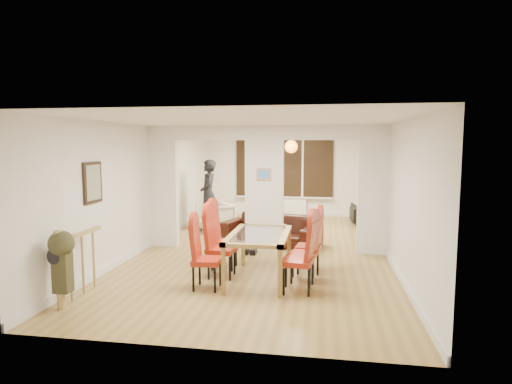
% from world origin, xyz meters
% --- Properties ---
extents(floor, '(5.00, 9.00, 0.01)m').
position_xyz_m(floor, '(0.00, 0.00, 0.00)').
color(floor, olive).
rests_on(floor, ground).
extents(room_walls, '(5.00, 9.00, 2.60)m').
position_xyz_m(room_walls, '(0.00, 0.00, 1.30)').
color(room_walls, silver).
rests_on(room_walls, floor).
extents(divider_wall, '(5.00, 0.18, 2.60)m').
position_xyz_m(divider_wall, '(0.00, 0.00, 1.30)').
color(divider_wall, white).
rests_on(divider_wall, floor).
extents(bay_window_blinds, '(3.00, 0.08, 1.80)m').
position_xyz_m(bay_window_blinds, '(0.00, 4.44, 1.50)').
color(bay_window_blinds, black).
rests_on(bay_window_blinds, room_walls).
extents(radiator, '(1.40, 0.08, 0.50)m').
position_xyz_m(radiator, '(0.00, 4.40, 0.30)').
color(radiator, white).
rests_on(radiator, floor).
extents(pendant_light, '(0.36, 0.36, 0.36)m').
position_xyz_m(pendant_light, '(0.30, 3.30, 2.15)').
color(pendant_light, orange).
rests_on(pendant_light, room_walls).
extents(stair_newel, '(0.40, 1.20, 1.10)m').
position_xyz_m(stair_newel, '(-2.25, -3.20, 0.55)').
color(stair_newel, '#A2874A').
rests_on(stair_newel, floor).
extents(wall_poster, '(0.04, 0.52, 0.67)m').
position_xyz_m(wall_poster, '(-2.47, -2.40, 1.60)').
color(wall_poster, gray).
rests_on(wall_poster, room_walls).
extents(pillar_photo, '(0.30, 0.03, 0.25)m').
position_xyz_m(pillar_photo, '(0.00, -0.10, 1.60)').
color(pillar_photo, '#4C8CD8').
rests_on(pillar_photo, divider_wall).
extents(dining_table, '(0.94, 1.67, 0.78)m').
position_xyz_m(dining_table, '(0.20, -2.03, 0.39)').
color(dining_table, olive).
rests_on(dining_table, floor).
extents(dining_chair_la, '(0.44, 0.44, 1.04)m').
position_xyz_m(dining_chair_la, '(-0.53, -2.59, 0.52)').
color(dining_chair_la, maroon).
rests_on(dining_chair_la, floor).
extents(dining_chair_lb, '(0.49, 0.49, 1.10)m').
position_xyz_m(dining_chair_lb, '(-0.44, -1.98, 0.55)').
color(dining_chair_lb, maroon).
rests_on(dining_chair_lb, floor).
extents(dining_chair_lc, '(0.51, 0.51, 1.10)m').
position_xyz_m(dining_chair_lc, '(-0.52, -1.48, 0.55)').
color(dining_chair_lc, maroon).
rests_on(dining_chair_lc, floor).
extents(dining_chair_ra, '(0.51, 0.51, 1.11)m').
position_xyz_m(dining_chair_ra, '(0.85, -2.52, 0.56)').
color(dining_chair_ra, maroon).
rests_on(dining_chair_ra, floor).
extents(dining_chair_rb, '(0.50, 0.50, 1.03)m').
position_xyz_m(dining_chair_rb, '(0.90, -1.98, 0.52)').
color(dining_chair_rb, maroon).
rests_on(dining_chair_rb, floor).
extents(dining_chair_rc, '(0.46, 0.46, 1.03)m').
position_xyz_m(dining_chair_rc, '(0.98, -1.48, 0.52)').
color(dining_chair_rc, maroon).
rests_on(dining_chair_rc, floor).
extents(sofa, '(2.36, 1.49, 0.64)m').
position_xyz_m(sofa, '(0.06, 0.59, 0.32)').
color(sofa, black).
rests_on(sofa, floor).
extents(armchair, '(1.08, 1.08, 0.71)m').
position_xyz_m(armchair, '(-1.52, 1.77, 0.35)').
color(armchair, '#BAB49E').
rests_on(armchair, floor).
extents(person, '(0.77, 0.62, 1.82)m').
position_xyz_m(person, '(-1.78, 2.08, 0.91)').
color(person, black).
rests_on(person, floor).
extents(television, '(0.95, 0.26, 0.54)m').
position_xyz_m(television, '(2.00, 3.26, 0.27)').
color(television, black).
rests_on(television, floor).
extents(coffee_table, '(0.94, 0.51, 0.21)m').
position_xyz_m(coffee_table, '(0.11, 2.32, 0.10)').
color(coffee_table, black).
rests_on(coffee_table, floor).
extents(bottle, '(0.07, 0.07, 0.29)m').
position_xyz_m(bottle, '(0.00, 2.42, 0.35)').
color(bottle, '#143F19').
rests_on(bottle, coffee_table).
extents(bowl, '(0.23, 0.23, 0.06)m').
position_xyz_m(bowl, '(0.16, 2.34, 0.24)').
color(bowl, black).
rests_on(bowl, coffee_table).
extents(shoes, '(0.26, 0.28, 0.11)m').
position_xyz_m(shoes, '(-0.24, -0.42, 0.05)').
color(shoes, black).
rests_on(shoes, floor).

